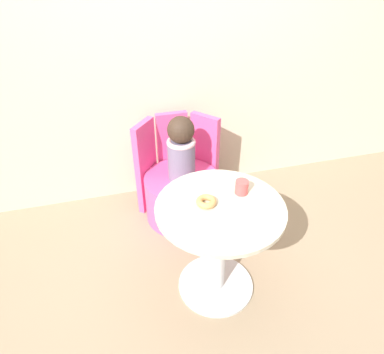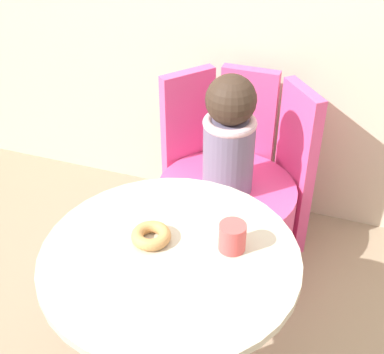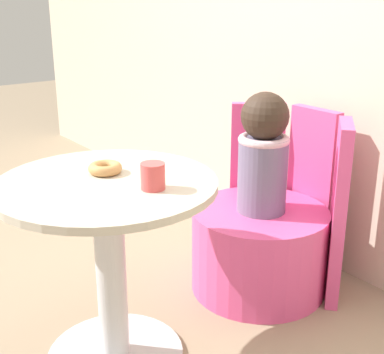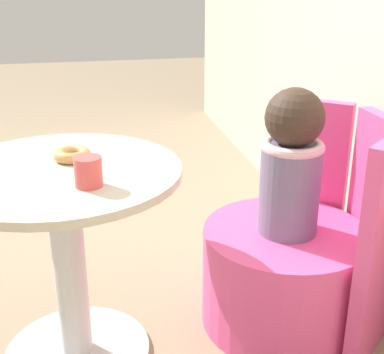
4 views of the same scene
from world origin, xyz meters
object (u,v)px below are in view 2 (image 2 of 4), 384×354
object	(u,v)px
child_figure	(229,136)
tub_chair	(225,222)
donut	(151,236)
round_table	(172,308)
cup	(232,237)

from	to	relation	value
child_figure	tub_chair	bearing A→B (deg)	0.00
tub_chair	donut	bearing A→B (deg)	-92.45
tub_chair	donut	size ratio (longest dim) A/B	5.18
round_table	tub_chair	size ratio (longest dim) A/B	1.23
tub_chair	cup	distance (m)	0.86
child_figure	donut	size ratio (longest dim) A/B	4.46
donut	tub_chair	bearing A→B (deg)	87.55
tub_chair	child_figure	bearing A→B (deg)	180.00
round_table	child_figure	bearing A→B (deg)	93.01
round_table	cup	distance (m)	0.31
round_table	donut	xyz separation A→B (m)	(-0.07, 0.04, 0.23)
round_table	cup	size ratio (longest dim) A/B	8.76
child_figure	cup	size ratio (longest dim) A/B	6.12
child_figure	round_table	bearing A→B (deg)	-86.99
child_figure	cup	bearing A→B (deg)	-73.83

